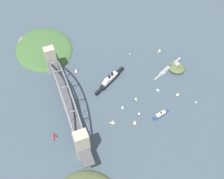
# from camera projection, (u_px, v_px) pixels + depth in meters

# --- Properties ---
(ground_plane) EXTENTS (1400.00, 1400.00, 0.00)m
(ground_plane) POSITION_uv_depth(u_px,v_px,m) (67.00, 107.00, 399.02)
(ground_plane) COLOR #3D4C56
(harbor_arch_bridge) EXTENTS (246.53, 18.61, 67.78)m
(harbor_arch_bridge) POSITION_uv_depth(u_px,v_px,m) (64.00, 96.00, 378.27)
(harbor_arch_bridge) COLOR #ADA38E
(harbor_arch_bridge) RESTS_ON ground
(headland_west_shore) EXTENTS (146.78, 113.84, 17.21)m
(headland_west_shore) POSITION_uv_depth(u_px,v_px,m) (43.00, 48.00, 500.36)
(headland_west_shore) COLOR #3D6033
(headland_west_shore) RESTS_ON ground
(ocean_liner) EXTENTS (47.30, 71.56, 17.07)m
(ocean_liner) POSITION_uv_depth(u_px,v_px,m) (110.00, 80.00, 433.27)
(ocean_liner) COLOR black
(ocean_liner) RESTS_ON ground
(naval_cruiser) EXTENTS (36.77, 76.94, 16.02)m
(naval_cruiser) POSITION_uv_depth(u_px,v_px,m) (168.00, 68.00, 456.27)
(naval_cruiser) COLOR gray
(naval_cruiser) RESTS_ON ground
(harbor_ferry_steamer) EXTENTS (11.00, 31.31, 7.63)m
(harbor_ferry_steamer) POSITION_uv_depth(u_px,v_px,m) (161.00, 114.00, 385.76)
(harbor_ferry_steamer) COLOR navy
(harbor_ferry_steamer) RESTS_ON ground
(fort_island_mid_harbor) EXTENTS (33.59, 30.35, 14.47)m
(fort_island_mid_harbor) POSITION_uv_depth(u_px,v_px,m) (176.00, 67.00, 455.59)
(fort_island_mid_harbor) COLOR #4C6038
(fort_island_mid_harbor) RESTS_ON ground
(seaplane_taxiing_near_bridge) EXTENTS (11.23, 7.26, 4.73)m
(seaplane_taxiing_near_bridge) POSITION_uv_depth(u_px,v_px,m) (54.00, 137.00, 359.03)
(seaplane_taxiing_near_bridge) COLOR #B7B7B2
(seaplane_taxiing_near_bridge) RESTS_ON ground
(small_boat_0) EXTENTS (5.84, 7.89, 8.70)m
(small_boat_0) POSITION_uv_depth(u_px,v_px,m) (123.00, 107.00, 393.49)
(small_boat_0) COLOR #2D6B3D
(small_boat_0) RESTS_ON ground
(small_boat_1) EXTENTS (9.60, 8.62, 11.26)m
(small_boat_1) POSITION_uv_depth(u_px,v_px,m) (76.00, 70.00, 448.72)
(small_boat_1) COLOR #B2231E
(small_boat_1) RESTS_ON ground
(small_boat_2) EXTENTS (6.95, 10.36, 9.73)m
(small_boat_2) POSITION_uv_depth(u_px,v_px,m) (135.00, 122.00, 373.09)
(small_boat_2) COLOR brown
(small_boat_2) RESTS_ON ground
(small_boat_3) EXTENTS (7.17, 9.03, 9.88)m
(small_boat_3) POSITION_uv_depth(u_px,v_px,m) (113.00, 122.00, 373.83)
(small_boat_3) COLOR gold
(small_boat_3) RESTS_ON ground
(small_boat_4) EXTENTS (6.77, 5.16, 6.99)m
(small_boat_4) POSITION_uv_depth(u_px,v_px,m) (158.00, 90.00, 419.32)
(small_boat_4) COLOR silver
(small_boat_4) RESTS_ON ground
(small_boat_5) EXTENTS (6.17, 3.43, 7.43)m
(small_boat_5) POSITION_uv_depth(u_px,v_px,m) (196.00, 102.00, 401.29)
(small_boat_5) COLOR #2D6B3D
(small_boat_5) RESTS_ON ground
(small_boat_6) EXTENTS (5.96, 11.74, 2.07)m
(small_boat_6) POSITION_uv_depth(u_px,v_px,m) (130.00, 54.00, 485.68)
(small_boat_6) COLOR #2D6B3D
(small_boat_6) RESTS_ON ground
(small_boat_7) EXTENTS (4.87, 8.60, 9.87)m
(small_boat_7) POSITION_uv_depth(u_px,v_px,m) (160.00, 50.00, 488.66)
(small_boat_7) COLOR gold
(small_boat_7) RESTS_ON ground
(small_boat_8) EXTENTS (6.81, 4.50, 7.31)m
(small_boat_8) POSITION_uv_depth(u_px,v_px,m) (136.00, 98.00, 406.15)
(small_boat_8) COLOR gold
(small_boat_8) RESTS_ON ground
(small_boat_9) EXTENTS (5.70, 7.25, 7.39)m
(small_boat_9) POSITION_uv_depth(u_px,v_px,m) (139.00, 113.00, 385.72)
(small_boat_9) COLOR #234C8C
(small_boat_9) RESTS_ON ground
(small_boat_10) EXTENTS (5.28, 8.59, 8.49)m
(small_boat_10) POSITION_uv_depth(u_px,v_px,m) (178.00, 94.00, 411.87)
(small_boat_10) COLOR gold
(small_boat_10) RESTS_ON ground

